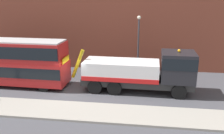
% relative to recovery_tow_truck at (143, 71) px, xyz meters
% --- Properties ---
extents(ground_plane, '(120.00, 120.00, 0.00)m').
position_rel_recovery_tow_truck_xyz_m(ground_plane, '(-5.71, -0.28, -1.76)').
color(ground_plane, '#424247').
extents(near_kerb, '(60.00, 2.80, 0.15)m').
position_rel_recovery_tow_truck_xyz_m(near_kerb, '(-5.71, -4.48, -1.68)').
color(near_kerb, gray).
rests_on(near_kerb, ground_plane).
extents(recovery_tow_truck, '(10.18, 2.88, 3.67)m').
position_rel_recovery_tow_truck_xyz_m(recovery_tow_truck, '(0.00, 0.00, 0.00)').
color(recovery_tow_truck, '#2D2D2D').
rests_on(recovery_tow_truck, ground_plane).
extents(double_decker_bus, '(11.10, 2.85, 4.06)m').
position_rel_recovery_tow_truck_xyz_m(double_decker_bus, '(-11.94, 0.01, 0.47)').
color(double_decker_bus, '#AD1E1E').
rests_on(double_decker_bus, ground_plane).
extents(street_lamp, '(0.36, 0.36, 5.83)m').
position_rel_recovery_tow_truck_xyz_m(street_lamp, '(-0.59, 4.59, 1.71)').
color(street_lamp, '#38383D').
rests_on(street_lamp, ground_plane).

